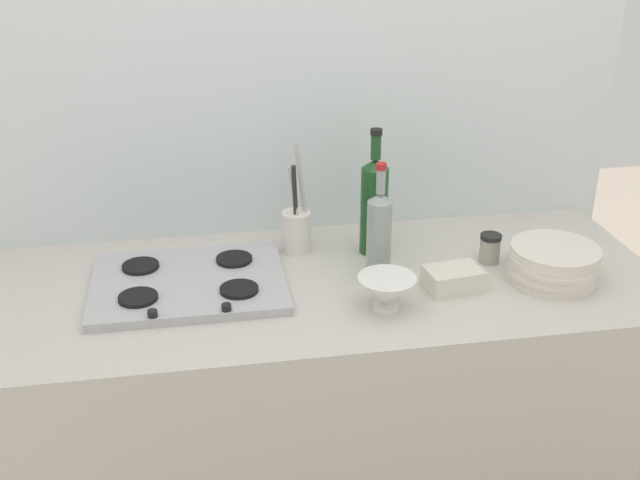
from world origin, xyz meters
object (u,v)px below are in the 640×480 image
object	(u,v)px
wine_bottle_leftmost	(374,204)
wine_bottle_mid_left	(379,233)
mixing_bowl	(387,292)
utensil_crock	(297,228)
butter_dish	(453,279)
stovetop_hob	(189,283)
plate_stack	(553,263)
condiment_jar_front	(490,248)

from	to	relation	value
wine_bottle_leftmost	wine_bottle_mid_left	world-z (taller)	wine_bottle_leftmost
mixing_bowl	utensil_crock	distance (m)	0.40
butter_dish	stovetop_hob	bearing A→B (deg)	169.78
plate_stack	condiment_jar_front	bearing A→B (deg)	134.79
butter_dish	utensil_crock	xyz separation A→B (m)	(-0.36, 0.29, 0.04)
mixing_bowl	condiment_jar_front	bearing A→B (deg)	30.41
stovetop_hob	mixing_bowl	size ratio (longest dim) A/B	3.41
stovetop_hob	utensil_crock	world-z (taller)	utensil_crock
plate_stack	butter_dish	xyz separation A→B (m)	(-0.27, -0.00, -0.02)
stovetop_hob	butter_dish	size ratio (longest dim) A/B	3.53
wine_bottle_leftmost	stovetop_hob	bearing A→B (deg)	-166.04
wine_bottle_mid_left	butter_dish	world-z (taller)	wine_bottle_mid_left
stovetop_hob	butter_dish	xyz separation A→B (m)	(0.67, -0.12, 0.01)
wine_bottle_mid_left	butter_dish	distance (m)	0.22
mixing_bowl	condiment_jar_front	distance (m)	0.39
plate_stack	condiment_jar_front	size ratio (longest dim) A/B	2.88
wine_bottle_leftmost	mixing_bowl	size ratio (longest dim) A/B	2.48
stovetop_hob	utensil_crock	xyz separation A→B (m)	(0.30, 0.17, 0.06)
wine_bottle_leftmost	butter_dish	world-z (taller)	wine_bottle_leftmost
mixing_bowl	utensil_crock	bearing A→B (deg)	115.20
wine_bottle_mid_left	utensil_crock	size ratio (longest dim) A/B	1.01
stovetop_hob	wine_bottle_leftmost	xyz separation A→B (m)	(0.52, 0.13, 0.13)
stovetop_hob	wine_bottle_mid_left	distance (m)	0.51
stovetop_hob	condiment_jar_front	distance (m)	0.81
plate_stack	mixing_bowl	bearing A→B (deg)	-170.95
wine_bottle_mid_left	butter_dish	xyz separation A→B (m)	(0.17, -0.10, -0.10)
wine_bottle_mid_left	mixing_bowl	world-z (taller)	wine_bottle_mid_left
stovetop_hob	mixing_bowl	xyz separation A→B (m)	(0.47, -0.19, 0.03)
butter_dish	utensil_crock	distance (m)	0.46
wine_bottle_leftmost	utensil_crock	world-z (taller)	wine_bottle_leftmost
utensil_crock	condiment_jar_front	size ratio (longest dim) A/B	3.82
plate_stack	utensil_crock	xyz separation A→B (m)	(-0.63, 0.28, 0.02)
mixing_bowl	utensil_crock	size ratio (longest dim) A/B	0.46
plate_stack	wine_bottle_mid_left	distance (m)	0.46
condiment_jar_front	wine_bottle_mid_left	bearing A→B (deg)	-174.62
wine_bottle_leftmost	wine_bottle_mid_left	xyz separation A→B (m)	(-0.02, -0.15, -0.02)
plate_stack	mixing_bowl	xyz separation A→B (m)	(-0.47, -0.07, 0.00)
wine_bottle_leftmost	utensil_crock	distance (m)	0.23
mixing_bowl	utensil_crock	xyz separation A→B (m)	(-0.17, 0.36, 0.02)
plate_stack	wine_bottle_mid_left	world-z (taller)	wine_bottle_mid_left
stovetop_hob	wine_bottle_leftmost	bearing A→B (deg)	13.96
wine_bottle_leftmost	wine_bottle_mid_left	distance (m)	0.15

